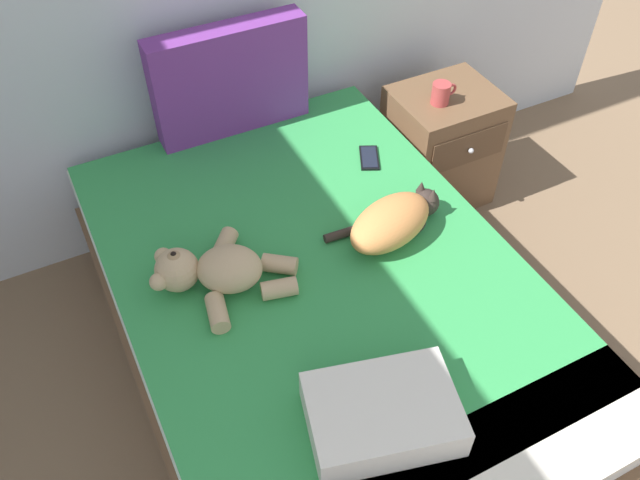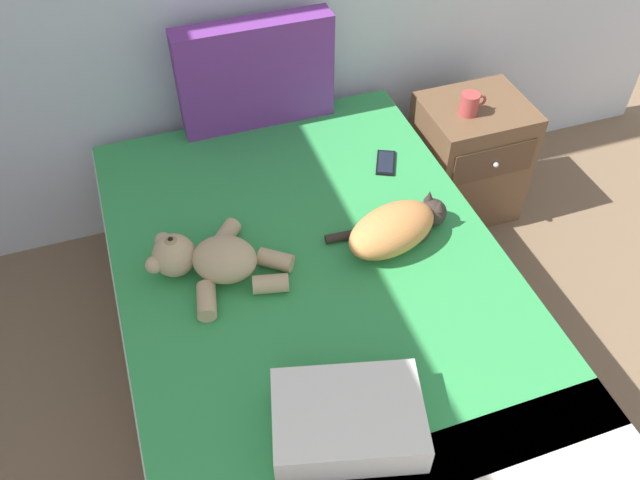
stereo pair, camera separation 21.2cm
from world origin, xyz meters
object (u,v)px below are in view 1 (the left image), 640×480
cat (394,221)px  throw_pillow (382,414)px  cell_phone (369,158)px  teddy_bear (215,270)px  bed (321,323)px  nightstand (440,147)px  mug (441,93)px  patterned_cushion (230,80)px

cat → throw_pillow: (-0.41, -0.61, -0.02)m
cell_phone → throw_pillow: 1.15m
teddy_bear → cat: bearing=-6.2°
bed → throw_pillow: size_ratio=4.83×
bed → teddy_bear: size_ratio=4.04×
cell_phone → nightstand: nightstand is taller
cell_phone → mug: bearing=21.4°
teddy_bear → bed: bearing=-18.0°
bed → patterned_cushion: patterned_cushion is taller
bed → patterned_cushion: size_ratio=3.06×
teddy_bear → mug: size_ratio=3.99×
patterned_cushion → cell_phone: (0.39, -0.44, -0.22)m
cell_phone → throw_pillow: size_ratio=0.41×
cell_phone → mug: size_ratio=1.37×
bed → mug: size_ratio=16.09×
patterned_cushion → cell_phone: size_ratio=3.83×
mug → cell_phone: bearing=-158.6°
cell_phone → nightstand: size_ratio=0.28×
bed → throw_pillow: (-0.10, -0.57, 0.34)m
cell_phone → throw_pillow: bearing=-118.2°
cat → teddy_bear: (-0.63, 0.07, -0.00)m
bed → cat: (0.30, 0.04, 0.36)m
bed → throw_pillow: bearing=-100.3°
patterned_cushion → cat: patterned_cushion is taller
bed → mug: mug is taller
throw_pillow → mug: bearing=50.0°
bed → cell_phone: size_ratio=11.73×
mug → nightstand: bearing=24.9°
nightstand → mug: size_ratio=4.82×
teddy_bear → throw_pillow: size_ratio=1.20×
teddy_bear → throw_pillow: bearing=-71.7°
bed → cell_phone: (0.44, 0.44, 0.29)m
cat → cell_phone: cat is taller
teddy_bear → cell_phone: size_ratio=2.91×
patterned_cushion → throw_pillow: 1.48m
teddy_bear → nightstand: size_ratio=0.83×
bed → teddy_bear: (-0.33, 0.11, 0.35)m
cat → cell_phone: bearing=71.0°
bed → cell_phone: bearing=45.2°
bed → throw_pillow: throw_pillow is taller
bed → teddy_bear: 0.49m
throw_pillow → mug: size_ratio=3.33×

